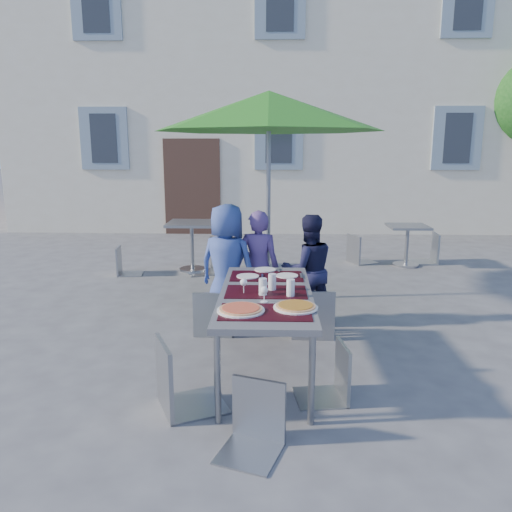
{
  "coord_description": "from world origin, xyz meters",
  "views": [
    {
      "loc": [
        -0.16,
        -4.14,
        1.98
      ],
      "look_at": [
        -0.32,
        0.96,
        0.88
      ],
      "focal_mm": 35.0,
      "sensor_mm": 36.0,
      "label": 1
    }
  ],
  "objects_px": {
    "child_0": "(227,266)",
    "cafe_table_0": "(192,236)",
    "chair_0": "(213,285)",
    "bg_chair_r_0": "(208,235)",
    "child_2": "(308,270)",
    "chair_3": "(177,332)",
    "pizza_near_right": "(296,306)",
    "chair_5": "(254,378)",
    "dining_table": "(266,298)",
    "bg_chair_l_1": "(359,232)",
    "chair_1": "(263,275)",
    "chair_4": "(332,339)",
    "child_1": "(258,268)",
    "cafe_table_1": "(407,239)",
    "pizza_near_left": "(241,309)",
    "bg_chair_r_1": "(431,230)",
    "chair_2": "(314,283)",
    "patio_umbrella": "(269,112)",
    "bg_chair_l_0": "(124,244)"
  },
  "relations": [
    {
      "from": "child_0",
      "to": "cafe_table_0",
      "type": "relative_size",
      "value": 1.71
    },
    {
      "from": "chair_0",
      "to": "bg_chair_r_0",
      "type": "bearing_deg",
      "value": 98.42
    },
    {
      "from": "child_2",
      "to": "chair_3",
      "type": "height_order",
      "value": "child_2"
    },
    {
      "from": "pizza_near_right",
      "to": "chair_5",
      "type": "relative_size",
      "value": 0.41
    },
    {
      "from": "dining_table",
      "to": "bg_chair_l_1",
      "type": "relative_size",
      "value": 1.96
    },
    {
      "from": "chair_1",
      "to": "chair_4",
      "type": "bearing_deg",
      "value": -69.81
    },
    {
      "from": "dining_table",
      "to": "chair_4",
      "type": "xyz_separation_m",
      "value": [
        0.53,
        -0.47,
        -0.19
      ]
    },
    {
      "from": "chair_0",
      "to": "child_1",
      "type": "bearing_deg",
      "value": 37.6
    },
    {
      "from": "child_1",
      "to": "bg_chair_r_0",
      "type": "relative_size",
      "value": 1.26
    },
    {
      "from": "cafe_table_1",
      "to": "cafe_table_0",
      "type": "bearing_deg",
      "value": -172.68
    },
    {
      "from": "pizza_near_left",
      "to": "chair_3",
      "type": "relative_size",
      "value": 0.35
    },
    {
      "from": "bg_chair_r_1",
      "to": "cafe_table_0",
      "type": "bearing_deg",
      "value": -169.83
    },
    {
      "from": "child_0",
      "to": "chair_3",
      "type": "distance_m",
      "value": 1.92
    },
    {
      "from": "bg_chair_r_0",
      "to": "bg_chair_r_1",
      "type": "xyz_separation_m",
      "value": [
        3.81,
        0.84,
        -0.03
      ]
    },
    {
      "from": "chair_2",
      "to": "bg_chair_l_1",
      "type": "distance_m",
      "value": 3.73
    },
    {
      "from": "pizza_near_right",
      "to": "chair_2",
      "type": "bearing_deg",
      "value": 79.25
    },
    {
      "from": "chair_4",
      "to": "chair_1",
      "type": "bearing_deg",
      "value": 110.19
    },
    {
      "from": "dining_table",
      "to": "child_0",
      "type": "bearing_deg",
      "value": 110.15
    },
    {
      "from": "bg_chair_r_1",
      "to": "chair_2",
      "type": "bearing_deg",
      "value": -122.82
    },
    {
      "from": "patio_umbrella",
      "to": "dining_table",
      "type": "bearing_deg",
      "value": -90.09
    },
    {
      "from": "child_0",
      "to": "chair_1",
      "type": "relative_size",
      "value": 1.32
    },
    {
      "from": "chair_0",
      "to": "chair_2",
      "type": "height_order",
      "value": "chair_2"
    },
    {
      "from": "dining_table",
      "to": "chair_1",
      "type": "height_order",
      "value": "chair_1"
    },
    {
      "from": "chair_2",
      "to": "cafe_table_0",
      "type": "xyz_separation_m",
      "value": [
        -1.74,
        2.9,
        -0.02
      ]
    },
    {
      "from": "pizza_near_right",
      "to": "cafe_table_0",
      "type": "distance_m",
      "value": 4.49
    },
    {
      "from": "child_1",
      "to": "chair_2",
      "type": "distance_m",
      "value": 0.72
    },
    {
      "from": "pizza_near_right",
      "to": "child_0",
      "type": "xyz_separation_m",
      "value": [
        -0.69,
        1.68,
        -0.07
      ]
    },
    {
      "from": "dining_table",
      "to": "chair_0",
      "type": "relative_size",
      "value": 1.97
    },
    {
      "from": "bg_chair_r_0",
      "to": "cafe_table_1",
      "type": "height_order",
      "value": "bg_chair_r_0"
    },
    {
      "from": "chair_1",
      "to": "bg_chair_r_1",
      "type": "relative_size",
      "value": 1.05
    },
    {
      "from": "pizza_near_right",
      "to": "chair_2",
      "type": "xyz_separation_m",
      "value": [
        0.25,
        1.34,
        -0.17
      ]
    },
    {
      "from": "pizza_near_left",
      "to": "chair_2",
      "type": "height_order",
      "value": "chair_2"
    },
    {
      "from": "child_2",
      "to": "patio_umbrella",
      "type": "bearing_deg",
      "value": -77.27
    },
    {
      "from": "chair_3",
      "to": "pizza_near_right",
      "type": "bearing_deg",
      "value": 13.77
    },
    {
      "from": "chair_5",
      "to": "child_0",
      "type": "bearing_deg",
      "value": 99.12
    },
    {
      "from": "dining_table",
      "to": "pizza_near_left",
      "type": "bearing_deg",
      "value": -109.36
    },
    {
      "from": "chair_0",
      "to": "chair_4",
      "type": "xyz_separation_m",
      "value": [
        1.1,
        -1.39,
        -0.05
      ]
    },
    {
      "from": "dining_table",
      "to": "bg_chair_r_1",
      "type": "height_order",
      "value": "bg_chair_r_1"
    },
    {
      "from": "child_2",
      "to": "bg_chair_l_1",
      "type": "xyz_separation_m",
      "value": [
        1.12,
        3.16,
        -0.08
      ]
    },
    {
      "from": "chair_3",
      "to": "child_2",
      "type": "bearing_deg",
      "value": 60.31
    },
    {
      "from": "patio_umbrella",
      "to": "cafe_table_1",
      "type": "distance_m",
      "value": 3.66
    },
    {
      "from": "chair_3",
      "to": "chair_5",
      "type": "distance_m",
      "value": 0.78
    },
    {
      "from": "bg_chair_l_0",
      "to": "bg_chair_r_1",
      "type": "bearing_deg",
      "value": 11.08
    },
    {
      "from": "chair_3",
      "to": "bg_chair_l_0",
      "type": "bearing_deg",
      "value": 111.37
    },
    {
      "from": "chair_1",
      "to": "bg_chair_l_1",
      "type": "height_order",
      "value": "chair_1"
    },
    {
      "from": "chair_4",
      "to": "bg_chair_r_0",
      "type": "xyz_separation_m",
      "value": [
        -1.51,
        4.14,
        0.11
      ]
    },
    {
      "from": "chair_0",
      "to": "dining_table",
      "type": "bearing_deg",
      "value": -58.16
    },
    {
      "from": "patio_umbrella",
      "to": "bg_chair_r_0",
      "type": "distance_m",
      "value": 2.5
    },
    {
      "from": "child_0",
      "to": "chair_2",
      "type": "relative_size",
      "value": 1.37
    },
    {
      "from": "child_0",
      "to": "chair_2",
      "type": "xyz_separation_m",
      "value": [
        0.94,
        -0.35,
        -0.1
      ]
    }
  ]
}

